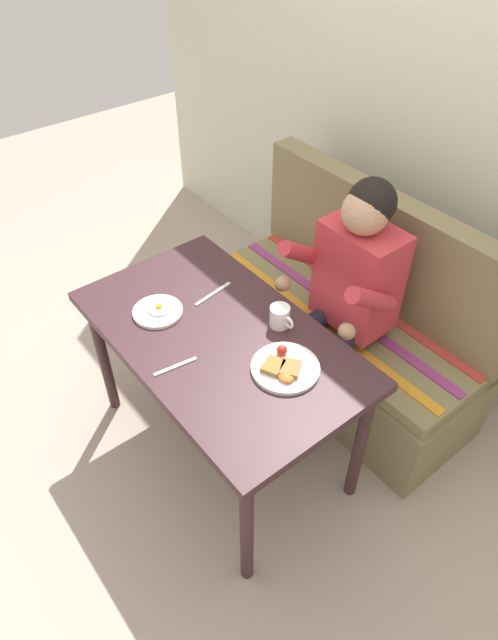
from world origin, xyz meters
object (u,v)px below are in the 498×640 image
plate_eggs (158,311)px  coffee_mug (280,316)px  couch (345,326)px  fork (175,366)px  knife (213,294)px  person (346,286)px  table (220,349)px  plate_breakfast (285,367)px

plate_eggs → coffee_mug: coffee_mug is taller
couch → plate_eggs: size_ratio=7.10×
fork → knife: size_ratio=0.85×
knife → coffee_mug: bearing=8.1°
coffee_mug → knife: (-0.32, -0.10, -0.04)m
couch → person: bearing=-58.4°
table → couch: (0.00, 0.76, -0.32)m
table → coffee_mug: coffee_mug is taller
coffee_mug → person: bearing=89.9°
table → coffee_mug: 0.28m
coffee_mug → knife: coffee_mug is taller
couch → plate_breakfast: bearing=-66.6°
person → fork: person is taller
table → fork: bearing=-79.9°
table → couch: 0.83m
couch → plate_breakfast: size_ratio=5.73×
table → couch: couch is taller
knife → plate_eggs: bearing=-108.6°
coffee_mug → fork: (-0.07, -0.44, -0.04)m
coffee_mug → table: bearing=-115.9°
table → person: 0.61m
person → coffee_mug: (-0.00, -0.37, 0.04)m
table → coffee_mug: size_ratio=10.17×
plate_breakfast → plate_eggs: bearing=-160.5°
plate_eggs → coffee_mug: 0.50m
table → plate_eggs: 0.29m
couch → table: bearing=-90.0°
coffee_mug → knife: 0.34m
plate_breakfast → fork: size_ratio=1.48×
table → fork: 0.24m
plate_breakfast → knife: 0.51m
plate_breakfast → knife: plate_breakfast is taller
plate_eggs → knife: 0.25m
plate_breakfast → coffee_mug: size_ratio=2.13×
couch → coffee_mug: size_ratio=12.20×
table → couch: size_ratio=0.83×
knife → couch: bearing=63.1°
person → plate_eggs: 0.79m
plate_breakfast → coffee_mug: coffee_mug is taller
person → fork: 0.82m
person → table: bearing=-100.4°
table → person: person is taller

